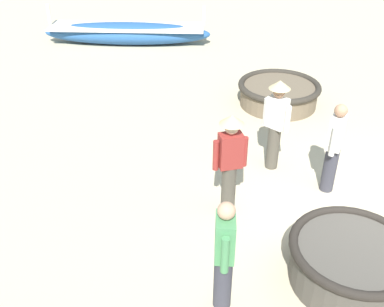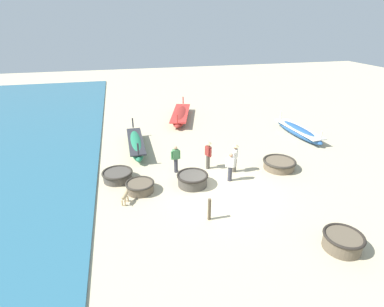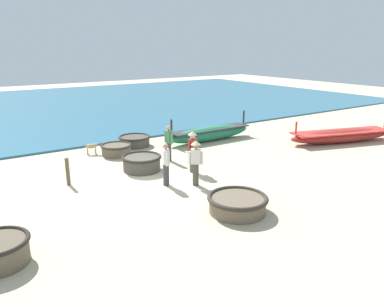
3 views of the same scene
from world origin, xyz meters
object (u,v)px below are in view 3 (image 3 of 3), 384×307
coracle_front_right (116,149)px  fisherman_with_hat (166,163)px  coracle_nearest (135,140)px  dog (92,147)px  mooring_post_shoreline (68,172)px  fisherman_standing_left (196,160)px  fisherman_crouching (192,149)px  coracle_far_left (237,203)px  long_boat_white_hull (341,135)px  coracle_front_left (142,162)px  fisherman_by_coracle (169,142)px  long_boat_blue_hull (210,133)px

coracle_front_right → fisherman_with_hat: (4.68, -0.03, 0.56)m
fisherman_with_hat → coracle_nearest: bearing=165.8°
dog → mooring_post_shoreline: size_ratio=0.63×
fisherman_standing_left → fisherman_crouching: bearing=150.8°
coracle_far_left → fisherman_standing_left: (-2.62, 0.25, 0.67)m
fisherman_standing_left → dog: (-6.03, -1.74, -0.59)m
coracle_far_left → mooring_post_shoreline: 6.34m
fisherman_standing_left → long_boat_white_hull: bearing=95.7°
coracle_far_left → mooring_post_shoreline: size_ratio=1.82×
coracle_front_left → dog: 3.53m
coracle_far_left → long_boat_white_hull: size_ratio=0.31×
fisherman_crouching → dog: size_ratio=2.59×
mooring_post_shoreline → fisherman_by_coracle: bearing=97.0°
fisherman_crouching → fisherman_with_hat: 1.78m
coracle_front_right → mooring_post_shoreline: 4.00m
coracle_nearest → long_boat_white_hull: 10.77m
long_boat_blue_hull → coracle_front_right: bearing=-91.9°
coracle_front_left → fisherman_by_coracle: fisherman_by_coracle is taller
fisherman_crouching → fisherman_with_hat: fisherman_crouching is taller
fisherman_crouching → dog: (-4.72, -2.47, -0.59)m
coracle_front_right → fisherman_by_coracle: bearing=37.0°
coracle_front_right → mooring_post_shoreline: mooring_post_shoreline is taller
long_boat_blue_hull → fisherman_standing_left: size_ratio=3.08×
fisherman_by_coracle → mooring_post_shoreline: (0.56, -4.56, -0.33)m
coracle_nearest → coracle_front_right: (1.06, -1.43, -0.00)m
fisherman_by_coracle → coracle_nearest: bearing=-177.1°
coracle_nearest → coracle_front_right: coracle_nearest is taller
coracle_front_left → fisherman_by_coracle: bearing=109.1°
fisherman_crouching → mooring_post_shoreline: fisherman_crouching is taller
fisherman_by_coracle → dog: (-2.87, -2.47, -0.46)m
long_boat_blue_hull → dog: (-0.93, -6.12, -0.03)m
coracle_far_left → fisherman_by_coracle: (-5.78, 0.97, 0.54)m
coracle_nearest → long_boat_blue_hull: bearing=72.0°
coracle_front_left → fisherman_standing_left: bearing=18.5°
mooring_post_shoreline → coracle_far_left: bearing=34.5°
long_boat_blue_hull → mooring_post_shoreline: size_ratio=5.04×
coracle_front_right → fisherman_with_hat: bearing=-0.3°
fisherman_crouching → coracle_nearest: bearing=-178.1°
coracle_front_left → fisherman_standing_left: 2.82m
fisherman_standing_left → mooring_post_shoreline: bearing=-124.2°
long_boat_white_hull → fisherman_crouching: fisherman_crouching is taller
coracle_far_left → fisherman_crouching: 4.10m
long_boat_blue_hull → fisherman_with_hat: size_ratio=3.27×
coracle_nearest → coracle_far_left: coracle_far_left is taller
fisherman_with_hat → mooring_post_shoreline: size_ratio=1.54×
long_boat_blue_hull → dog: 6.19m
fisherman_crouching → fisherman_by_coracle: bearing=-179.7°
fisherman_by_coracle → dog: bearing=-139.3°
dog → long_boat_blue_hull: bearing=81.4°
coracle_nearest → long_boat_blue_hull: 4.01m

